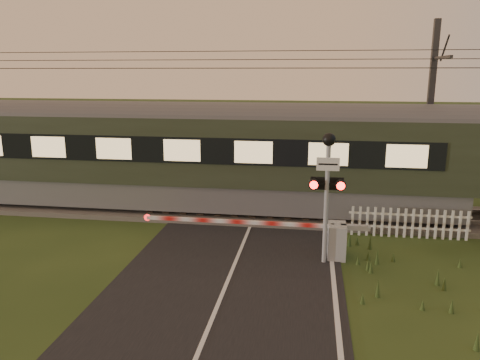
% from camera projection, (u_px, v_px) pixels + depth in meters
% --- Properties ---
extents(ground, '(160.00, 160.00, 0.00)m').
position_uv_depth(ground, '(225.00, 288.00, 11.89)').
color(ground, '#253815').
rests_on(ground, ground).
extents(road, '(6.00, 140.00, 0.03)m').
position_uv_depth(road, '(224.00, 292.00, 11.66)').
color(road, black).
rests_on(road, ground).
extents(track_bed, '(140.00, 3.40, 0.39)m').
position_uv_depth(track_bed, '(256.00, 212.00, 18.13)').
color(track_bed, '#47423D').
rests_on(track_bed, ground).
extents(overhead_wires, '(120.00, 0.62, 0.62)m').
position_uv_depth(overhead_wires, '(257.00, 62.00, 16.85)').
color(overhead_wires, black).
rests_on(overhead_wires, ground).
extents(boom_gate, '(6.84, 0.80, 1.06)m').
position_uv_depth(boom_gate, '(325.00, 238.00, 13.80)').
color(boom_gate, gray).
rests_on(boom_gate, ground).
extents(crossing_signal, '(0.96, 0.37, 3.76)m').
position_uv_depth(crossing_signal, '(327.00, 175.00, 12.92)').
color(crossing_signal, gray).
rests_on(crossing_signal, ground).
extents(picket_fence, '(3.90, 0.08, 1.00)m').
position_uv_depth(picket_fence, '(409.00, 223.00, 15.41)').
color(picket_fence, silver).
rests_on(picket_fence, ground).
extents(catenary_mast, '(0.23, 2.47, 7.34)m').
position_uv_depth(catenary_mast, '(430.00, 112.00, 18.44)').
color(catenary_mast, '#2D2D30').
rests_on(catenary_mast, ground).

